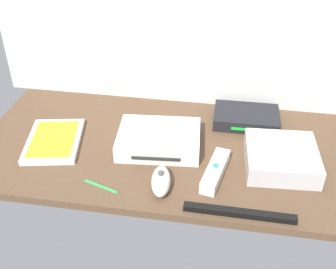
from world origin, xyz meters
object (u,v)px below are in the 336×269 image
object	(u,v)px
game_console	(159,139)
remote_nunchuk	(161,181)
mini_computer	(281,157)
sensor_bar	(239,213)
game_case	(54,141)
network_router	(246,117)
remote_wand	(215,171)
stylus_pen	(101,185)

from	to	relation	value
game_console	remote_nunchuk	size ratio (longest dim) A/B	2.12
mini_computer	sensor_bar	size ratio (longest dim) A/B	0.75
game_case	network_router	distance (cm)	53.17
network_router	sensor_bar	bearing A→B (deg)	-91.84
remote_wand	sensor_bar	bearing A→B (deg)	-52.30
game_console	mini_computer	distance (cm)	31.02
remote_wand	stylus_pen	bearing A→B (deg)	-151.29
remote_wand	remote_nunchuk	world-z (taller)	remote_nunchuk
network_router	remote_wand	world-z (taller)	same
network_router	remote_nunchuk	distance (cm)	36.27
game_console	sensor_bar	bearing A→B (deg)	-50.48
sensor_bar	remote_wand	bearing A→B (deg)	117.07
network_router	remote_wand	distance (cm)	25.71
mini_computer	network_router	world-z (taller)	mini_computer
mini_computer	remote_nunchuk	bearing A→B (deg)	-155.21
network_router	remote_wand	xyz separation A→B (cm)	(-6.82, -24.78, -0.19)
stylus_pen	mini_computer	bearing A→B (deg)	19.56
remote_wand	remote_nunchuk	distance (cm)	13.52
network_router	stylus_pen	bearing A→B (deg)	-135.29
mini_computer	game_console	bearing A→B (deg)	174.01
mini_computer	remote_wand	size ratio (longest dim) A/B	1.19
game_console	network_router	size ratio (longest dim) A/B	1.23
game_console	network_router	distance (cm)	26.84
mini_computer	stylus_pen	xyz separation A→B (cm)	(-41.20, -14.64, -2.29)
remote_wand	sensor_bar	xyz separation A→B (cm)	(6.06, -12.08, -0.81)
sensor_bar	stylus_pen	bearing A→B (deg)	173.44
stylus_pen	remote_wand	bearing A→B (deg)	17.66
mini_computer	game_case	bearing A→B (deg)	-179.89
game_case	remote_nunchuk	bearing A→B (deg)	-33.27
network_router	remote_wand	bearing A→B (deg)	-106.04
game_console	remote_wand	bearing A→B (deg)	-37.25
remote_nunchuk	stylus_pen	distance (cm)	13.98
network_router	remote_nunchuk	world-z (taller)	remote_nunchuk
network_router	stylus_pen	world-z (taller)	network_router
game_console	stylus_pen	world-z (taller)	game_console
sensor_bar	network_router	bearing A→B (deg)	89.24
remote_wand	remote_nunchuk	size ratio (longest dim) A/B	1.45
game_console	network_router	world-z (taller)	game_console
game_case	sensor_bar	distance (cm)	52.44
remote_nunchuk	stylus_pen	xyz separation A→B (cm)	(-13.74, -1.96, -1.69)
game_case	remote_nunchuk	world-z (taller)	remote_nunchuk
stylus_pen	game_console	bearing A→B (deg)	59.93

